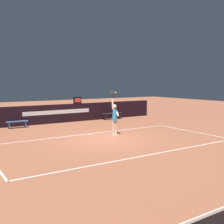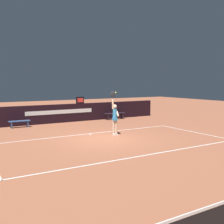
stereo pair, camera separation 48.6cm
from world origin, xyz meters
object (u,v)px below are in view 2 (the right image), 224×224
object	(u,v)px
tennis_ball	(116,93)
courtside_bench_far	(115,114)
speed_display	(80,100)
tennis_player	(115,117)
courtside_bench_near	(19,122)

from	to	relation	value
tennis_ball	courtside_bench_far	bearing A→B (deg)	58.62
speed_display	courtside_bench_far	world-z (taller)	speed_display
tennis_ball	courtside_bench_far	size ratio (longest dim) A/B	0.04
speed_display	tennis_ball	size ratio (longest dim) A/B	8.79
tennis_player	courtside_bench_near	bearing A→B (deg)	127.08
tennis_ball	courtside_bench_near	bearing A→B (deg)	125.52
speed_display	tennis_player	xyz separation A→B (m)	(-0.66, -6.05, -0.57)
tennis_player	tennis_ball	world-z (taller)	tennis_player
tennis_player	courtside_bench_near	distance (m)	6.68
courtside_bench_far	courtside_bench_near	bearing A→B (deg)	-178.66
tennis_player	courtside_bench_far	bearing A→B (deg)	58.17
speed_display	tennis_ball	distance (m)	6.36
tennis_player	speed_display	bearing A→B (deg)	83.82
tennis_ball	courtside_bench_near	distance (m)	7.08
speed_display	courtside_bench_near	xyz separation A→B (m)	(-4.66, -0.75, -1.25)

